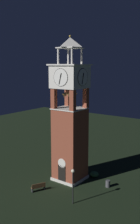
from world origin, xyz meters
TOP-DOWN VIEW (x-y plane):
  - ground at (0.00, 0.00)m, footprint 80.00×80.00m
  - clock_tower at (0.00, -0.00)m, footprint 3.84×3.84m
  - park_bench at (-0.96, -4.67)m, footprint 1.12×1.62m
  - lamp_post at (3.69, -4.56)m, footprint 0.36×0.36m
  - trash_bin at (4.83, 0.79)m, footprint 0.52×0.52m
  - shrub_near_entry at (2.07, 2.33)m, footprint 1.13×1.13m

SIDE VIEW (x-z plane):
  - ground at x=0.00m, z-range 0.00..0.00m
  - shrub_near_entry at x=2.07m, z-range 0.00..0.63m
  - trash_bin at x=4.83m, z-range 0.00..0.80m
  - park_bench at x=-0.96m, z-range 0.01..0.96m
  - lamp_post at x=3.69m, z-range 0.73..4.40m
  - clock_tower at x=0.00m, z-range -1.53..15.66m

